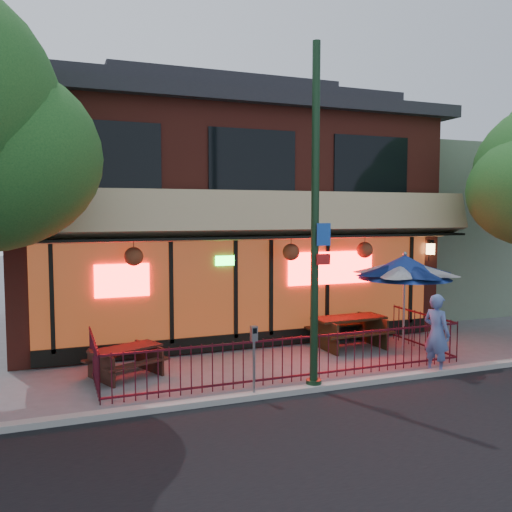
{
  "coord_description": "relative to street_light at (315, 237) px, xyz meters",
  "views": [
    {
      "loc": [
        -4.99,
        -10.17,
        3.63
      ],
      "look_at": [
        -0.36,
        2.0,
        2.59
      ],
      "focal_mm": 38.0,
      "sensor_mm": 36.0,
      "label": 1
    }
  ],
  "objects": [
    {
      "name": "patio_umbrella",
      "position": [
        3.36,
        1.6,
        -0.89
      ],
      "size": [
        2.32,
        2.32,
        2.65
      ],
      "color": "gray",
      "rests_on": "ground"
    },
    {
      "name": "parking_meter_near",
      "position": [
        -1.35,
        -0.08,
        -2.17
      ],
      "size": [
        0.13,
        0.12,
        1.44
      ],
      "color": "gray",
      "rests_on": "ground"
    },
    {
      "name": "street_light",
      "position": [
        0.0,
        0.0,
        0.0
      ],
      "size": [
        0.43,
        0.32,
        7.0
      ],
      "color": "black",
      "rests_on": "ground"
    },
    {
      "name": "patio_fence",
      "position": [
        -0.0,
        0.91,
        -2.52
      ],
      "size": [
        8.44,
        2.62,
        1.0
      ],
      "color": "#440E1B",
      "rests_on": "ground"
    },
    {
      "name": "pedestrian",
      "position": [
        3.12,
        0.05,
        -2.24
      ],
      "size": [
        0.59,
        0.75,
        1.81
      ],
      "primitive_type": "imported",
      "rotation": [
        0.0,
        0.0,
        1.84
      ],
      "color": "#5369A7",
      "rests_on": "ground"
    },
    {
      "name": "picnic_table_left",
      "position": [
        -3.51,
        2.26,
        -2.71
      ],
      "size": [
        1.89,
        1.7,
        0.66
      ],
      "color": "#371B14",
      "rests_on": "ground"
    },
    {
      "name": "picnic_table_right",
      "position": [
        2.48,
        2.8,
        -2.6
      ],
      "size": [
        1.99,
        1.54,
        0.83
      ],
      "color": "#342412",
      "rests_on": "ground"
    },
    {
      "name": "neighbor_building",
      "position": [
        9.0,
        8.1,
        -0.15
      ],
      "size": [
        6.0,
        7.0,
        6.0
      ],
      "primitive_type": "cube",
      "color": "slate",
      "rests_on": "ground"
    },
    {
      "name": "curb",
      "position": [
        -0.0,
        -0.1,
        -3.09
      ],
      "size": [
        80.0,
        0.25,
        0.12
      ],
      "primitive_type": "cube",
      "color": "#999993",
      "rests_on": "ground"
    },
    {
      "name": "restaurant_building",
      "position": [
        -0.0,
        7.51,
        0.98
      ],
      "size": [
        12.96,
        9.49,
        8.05
      ],
      "color": "maroon",
      "rests_on": "ground"
    },
    {
      "name": "ground",
      "position": [
        -0.0,
        0.4,
        -3.15
      ],
      "size": [
        80.0,
        80.0,
        0.0
      ],
      "primitive_type": "plane",
      "color": "gray",
      "rests_on": "ground"
    }
  ]
}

